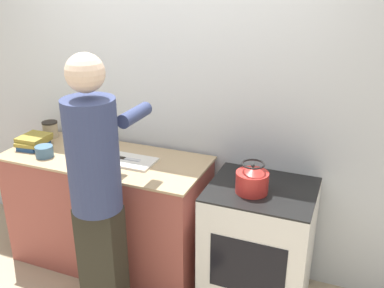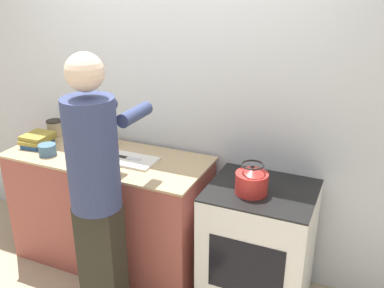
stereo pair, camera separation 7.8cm
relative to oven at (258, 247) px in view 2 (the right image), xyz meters
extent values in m
cube|color=silver|center=(-0.80, 0.38, 0.85)|extent=(8.00, 0.05, 2.60)
cube|color=#9E4C42|center=(-1.19, 0.01, 0.00)|extent=(1.52, 0.62, 0.90)
cube|color=tan|center=(-1.19, 0.01, 0.46)|extent=(1.55, 0.64, 0.02)
cube|color=silver|center=(0.00, 0.00, -0.01)|extent=(0.69, 0.61, 0.88)
cube|color=black|center=(0.00, 0.00, 0.44)|extent=(0.69, 0.61, 0.01)
cube|color=black|center=(0.00, -0.30, 0.04)|extent=(0.48, 0.01, 0.39)
cube|color=#2B281E|center=(-0.91, -0.52, -0.03)|extent=(0.28, 0.17, 0.84)
cylinder|color=navy|center=(-0.91, -0.52, 0.74)|extent=(0.31, 0.31, 0.70)
sphere|color=beige|center=(-0.91, -0.52, 1.24)|extent=(0.22, 0.22, 0.22)
cylinder|color=navy|center=(-1.04, -0.23, 0.92)|extent=(0.09, 0.30, 0.09)
cylinder|color=navy|center=(-0.78, -0.23, 0.92)|extent=(0.09, 0.30, 0.09)
cube|color=silver|center=(-0.97, -0.01, 0.48)|extent=(0.36, 0.23, 0.02)
cube|color=silver|center=(-0.95, 0.00, 0.49)|extent=(0.12, 0.04, 0.01)
cube|color=black|center=(-1.05, 0.00, 0.49)|extent=(0.07, 0.03, 0.01)
cylinder|color=red|center=(-0.05, -0.07, 0.52)|extent=(0.21, 0.21, 0.14)
cone|color=red|center=(-0.05, -0.07, 0.60)|extent=(0.17, 0.17, 0.03)
sphere|color=black|center=(-0.05, -0.07, 0.63)|extent=(0.03, 0.03, 0.03)
torus|color=black|center=(-0.05, -0.07, 0.64)|extent=(0.15, 0.15, 0.01)
cylinder|color=silver|center=(-1.30, 0.17, 0.51)|extent=(0.19, 0.19, 0.08)
cylinder|color=#426684|center=(-1.61, -0.15, 0.51)|extent=(0.13, 0.13, 0.08)
cylinder|color=tan|center=(-1.83, 0.19, 0.53)|extent=(0.12, 0.12, 0.12)
cylinder|color=#28231E|center=(-1.83, 0.19, 0.60)|extent=(0.13, 0.13, 0.01)
cube|color=navy|center=(-1.82, -0.03, 0.49)|extent=(0.18, 0.25, 0.04)
cube|color=olive|center=(-1.81, -0.04, 0.52)|extent=(0.22, 0.25, 0.03)
cube|color=olive|center=(-1.81, -0.03, 0.55)|extent=(0.20, 0.23, 0.03)
camera|label=1|loc=(0.49, -2.45, 1.75)|focal=40.00mm
camera|label=2|loc=(0.57, -2.42, 1.75)|focal=40.00mm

